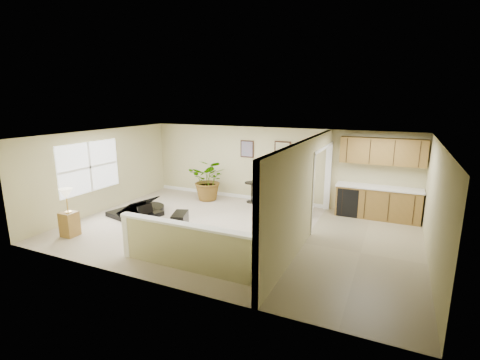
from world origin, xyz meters
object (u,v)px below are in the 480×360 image
at_px(small_plant, 308,210).
at_px(lamp_stand, 69,216).
at_px(palm_plant, 209,180).
at_px(accent_table, 252,190).
at_px(piano_bench, 180,221).
at_px(loveseat, 280,201).
at_px(piano, 136,198).

distance_m(small_plant, lamp_stand, 6.50).
bearing_deg(small_plant, palm_plant, 174.76).
bearing_deg(accent_table, piano_bench, -103.77).
bearing_deg(loveseat, piano_bench, -110.02).
distance_m(piano, palm_plant, 2.59).
bearing_deg(lamp_stand, piano, 78.75).
distance_m(accent_table, small_plant, 2.20).
bearing_deg(piano, loveseat, 42.74).
distance_m(loveseat, palm_plant, 2.61).
relative_size(piano, palm_plant, 1.23).
height_order(piano, palm_plant, palm_plant).
xyz_separation_m(piano_bench, accent_table, (0.76, 3.11, 0.22)).
height_order(palm_plant, small_plant, palm_plant).
bearing_deg(piano, small_plant, 35.41).
relative_size(piano, accent_table, 2.56).
xyz_separation_m(piano, palm_plant, (1.21, 2.29, 0.18)).
height_order(piano, piano_bench, piano).
height_order(loveseat, accent_table, loveseat).
bearing_deg(piano_bench, accent_table, 76.23).
relative_size(piano, piano_bench, 2.62).
distance_m(piano_bench, loveseat, 3.27).
distance_m(piano_bench, accent_table, 3.20).
height_order(loveseat, lamp_stand, lamp_stand).
xyz_separation_m(accent_table, lamp_stand, (-3.04, -4.65, 0.08)).
xyz_separation_m(piano, lamp_stand, (-0.40, -2.02, -0.00)).
bearing_deg(palm_plant, accent_table, 13.43).
bearing_deg(piano_bench, loveseat, 54.30).
height_order(piano, small_plant, piano).
xyz_separation_m(loveseat, accent_table, (-1.15, 0.45, 0.14)).
bearing_deg(palm_plant, loveseat, -2.45).
bearing_deg(piano_bench, lamp_stand, -145.95).
relative_size(palm_plant, lamp_stand, 1.16).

